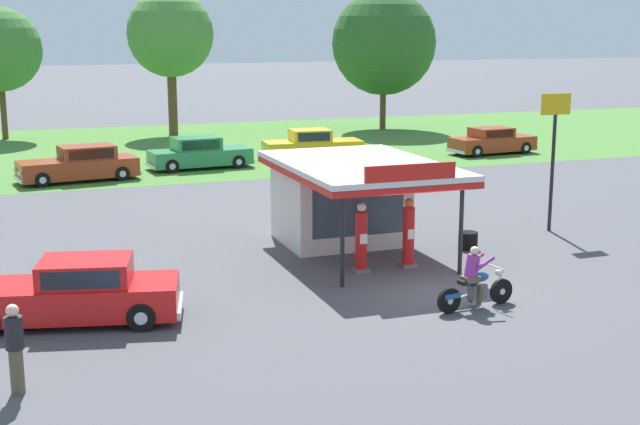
% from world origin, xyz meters
% --- Properties ---
extents(ground_plane, '(300.00, 300.00, 0.00)m').
position_xyz_m(ground_plane, '(0.00, 0.00, 0.00)').
color(ground_plane, '#4C4C51').
extents(grass_verge_strip, '(120.00, 24.00, 0.01)m').
position_xyz_m(grass_verge_strip, '(0.00, 30.00, 0.00)').
color(grass_verge_strip, '#477A33').
rests_on(grass_verge_strip, ground).
extents(service_station_kiosk, '(4.43, 6.89, 3.26)m').
position_xyz_m(service_station_kiosk, '(-0.42, 5.50, 1.67)').
color(service_station_kiosk, silver).
rests_on(service_station_kiosk, ground).
extents(gas_pump_nearside, '(0.44, 0.44, 1.99)m').
position_xyz_m(gas_pump_nearside, '(-1.15, 2.43, 0.91)').
color(gas_pump_nearside, slate).
rests_on(gas_pump_nearside, ground).
extents(gas_pump_offside, '(0.44, 0.44, 2.02)m').
position_xyz_m(gas_pump_offside, '(0.31, 2.43, 0.92)').
color(gas_pump_offside, slate).
rests_on(gas_pump_offside, ground).
extents(motorcycle_with_rider, '(2.24, 0.72, 1.58)m').
position_xyz_m(motorcycle_with_rider, '(0.19, -1.55, 0.65)').
color(motorcycle_with_rider, black).
rests_on(motorcycle_with_rider, ground).
extents(featured_classic_sedan, '(5.42, 2.88, 1.51)m').
position_xyz_m(featured_classic_sedan, '(-9.11, 0.79, 0.69)').
color(featured_classic_sedan, red).
rests_on(featured_classic_sedan, ground).
extents(parked_car_back_row_far_right, '(5.05, 2.20, 1.44)m').
position_xyz_m(parked_car_back_row_far_right, '(14.59, 21.63, 0.67)').
color(parked_car_back_row_far_right, '#993819').
rests_on(parked_car_back_row_far_right, ground).
extents(parked_car_back_row_centre_left, '(5.53, 2.66, 1.58)m').
position_xyz_m(parked_car_back_row_centre_left, '(-7.34, 20.44, 0.73)').
color(parked_car_back_row_centre_left, '#993819').
rests_on(parked_car_back_row_centre_left, ground).
extents(parked_car_back_row_centre_right, '(5.42, 2.29, 1.60)m').
position_xyz_m(parked_car_back_row_centre_right, '(4.61, 22.92, 0.72)').
color(parked_car_back_row_centre_right, gold).
rests_on(parked_car_back_row_centre_right, ground).
extents(parked_car_back_row_centre, '(5.23, 2.25, 1.54)m').
position_xyz_m(parked_car_back_row_centre, '(-1.53, 22.14, 0.71)').
color(parked_car_back_row_centre, '#2D844C').
rests_on(parked_car_back_row_centre, ground).
extents(bystander_leaning_by_kiosk, '(0.34, 0.34, 1.76)m').
position_xyz_m(bystander_leaning_by_kiosk, '(-10.42, -3.06, 0.93)').
color(bystander_leaning_by_kiosk, brown).
rests_on(bystander_leaning_by_kiosk, ground).
extents(tree_oak_left, '(5.48, 5.48, 9.13)m').
position_xyz_m(tree_oak_left, '(-0.17, 36.46, 6.36)').
color(tree_oak_left, brown).
rests_on(tree_oak_left, ground).
extents(tree_oak_far_right, '(6.96, 6.96, 9.26)m').
position_xyz_m(tree_oak_far_right, '(13.94, 34.63, 5.60)').
color(tree_oak_far_right, brown).
rests_on(tree_oak_far_right, ground).
extents(roadside_pole_sign, '(1.10, 0.12, 4.64)m').
position_xyz_m(roadside_pole_sign, '(6.80, 4.91, 3.18)').
color(roadside_pole_sign, black).
rests_on(roadside_pole_sign, ground).
extents(spare_tire_stack, '(0.60, 0.60, 0.54)m').
position_xyz_m(spare_tire_stack, '(2.96, 3.66, 0.27)').
color(spare_tire_stack, black).
rests_on(spare_tire_stack, ground).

